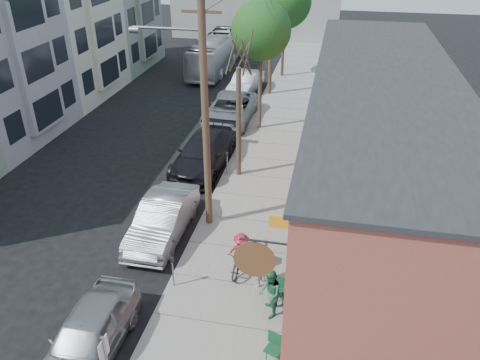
% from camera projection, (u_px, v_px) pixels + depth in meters
% --- Properties ---
extents(ground, '(120.00, 120.00, 0.00)m').
position_uv_depth(ground, '(122.00, 269.00, 17.54)').
color(ground, black).
extents(sidewalk, '(4.50, 58.00, 0.15)m').
position_uv_depth(sidewalk, '(275.00, 153.00, 26.17)').
color(sidewalk, gray).
rests_on(sidewalk, ground).
extents(cafe_building, '(6.60, 20.20, 6.61)m').
position_uv_depth(cafe_building, '(375.00, 154.00, 18.62)').
color(cafe_building, '#AB4F3F').
rests_on(cafe_building, ground).
extents(apartment_row, '(6.30, 32.00, 9.00)m').
position_uv_depth(apartment_row, '(30.00, 46.00, 29.41)').
color(apartment_row, gray).
rests_on(apartment_row, ground).
extents(parking_meter_near, '(0.14, 0.14, 1.24)m').
position_uv_depth(parking_meter_near, '(172.00, 267.00, 16.16)').
color(parking_meter_near, slate).
rests_on(parking_meter_near, sidewalk).
extents(parking_meter_far, '(0.14, 0.14, 1.24)m').
position_uv_depth(parking_meter_far, '(227.00, 160.00, 23.34)').
color(parking_meter_far, slate).
rests_on(parking_meter_far, sidewalk).
extents(utility_pole_near, '(3.57, 0.28, 10.00)m').
position_uv_depth(utility_pole_near, '(203.00, 105.00, 17.49)').
color(utility_pole_near, '#503A28').
rests_on(utility_pole_near, sidewalk).
extents(utility_pole_far, '(1.80, 0.28, 10.00)m').
position_uv_depth(utility_pole_far, '(272.00, 21.00, 32.34)').
color(utility_pole_far, '#503A28').
rests_on(utility_pole_far, sidewalk).
extents(tree_bare, '(0.24, 0.24, 5.48)m').
position_uv_depth(tree_bare, '(239.00, 124.00, 22.48)').
color(tree_bare, '#44392C').
rests_on(tree_bare, sidewalk).
extents(tree_leafy_mid, '(3.40, 3.40, 7.59)m').
position_uv_depth(tree_leafy_mid, '(261.00, 31.00, 26.29)').
color(tree_leafy_mid, '#44392C').
rests_on(tree_leafy_mid, sidewalk).
extents(tree_leafy_far, '(4.08, 4.08, 7.82)m').
position_uv_depth(tree_leafy_far, '(285.00, 2.00, 36.03)').
color(tree_leafy_far, '#44392C').
rests_on(tree_leafy_far, sidewalk).
extents(patio_chair_a, '(0.66, 0.66, 0.88)m').
position_uv_depth(patio_chair_a, '(278.00, 290.00, 15.72)').
color(patio_chair_a, '#124326').
rests_on(patio_chair_a, sidewalk).
extents(patio_chair_b, '(0.65, 0.65, 0.88)m').
position_uv_depth(patio_chair_b, '(274.00, 349.00, 13.56)').
color(patio_chair_b, '#124326').
rests_on(patio_chair_b, sidewalk).
extents(patron_grey, '(0.68, 0.82, 1.92)m').
position_uv_depth(patron_grey, '(261.00, 262.00, 16.18)').
color(patron_grey, gray).
rests_on(patron_grey, sidewalk).
extents(patron_green, '(0.89, 1.02, 1.77)m').
position_uv_depth(patron_green, '(270.00, 294.00, 14.94)').
color(patron_green, '#2D7254').
rests_on(patron_green, sidewalk).
extents(cyclist, '(1.16, 0.90, 1.57)m').
position_uv_depth(cyclist, '(241.00, 252.00, 16.95)').
color(cyclist, maroon).
rests_on(cyclist, sidewalk).
extents(cyclist_bike, '(0.89, 2.00, 1.02)m').
position_uv_depth(cyclist_bike, '(241.00, 258.00, 17.09)').
color(cyclist_bike, black).
rests_on(cyclist_bike, sidewalk).
extents(car_0, '(1.89, 4.58, 1.55)m').
position_uv_depth(car_0, '(88.00, 335.00, 13.76)').
color(car_0, '#919497').
rests_on(car_0, ground).
extents(car_1, '(1.75, 4.95, 1.63)m').
position_uv_depth(car_1, '(163.00, 219.00, 19.06)').
color(car_1, '#A4A5AC').
rests_on(car_1, ground).
extents(car_2, '(2.66, 5.92, 1.69)m').
position_uv_depth(car_2, '(204.00, 153.00, 24.37)').
color(car_2, black).
rests_on(car_2, ground).
extents(car_3, '(2.88, 6.11, 1.69)m').
position_uv_depth(car_3, '(230.00, 110.00, 29.88)').
color(car_3, gray).
rests_on(car_3, ground).
extents(car_4, '(2.13, 4.92, 1.58)m').
position_uv_depth(car_4, '(246.00, 83.00, 35.00)').
color(car_4, '#9FA0A7').
rests_on(car_4, ground).
extents(bus, '(2.51, 10.53, 2.93)m').
position_uv_depth(bus, '(216.00, 53.00, 40.13)').
color(bus, silver).
rests_on(bus, ground).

